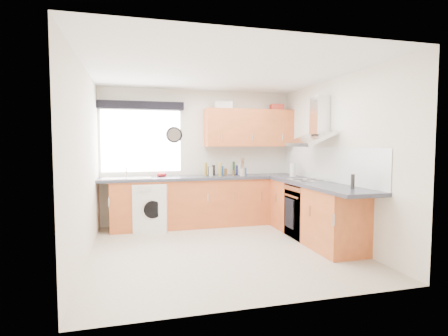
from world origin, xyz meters
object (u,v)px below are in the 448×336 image
object	(u,v)px
upper_cabinets	(249,128)
washing_machine	(152,207)
oven	(308,211)
extractor_hood	(315,127)

from	to	relation	value
upper_cabinets	washing_machine	bearing A→B (deg)	-173.08
oven	washing_machine	bearing A→B (deg)	155.40
oven	extractor_hood	world-z (taller)	extractor_hood
extractor_hood	washing_machine	xyz separation A→B (m)	(-2.50, 1.10, -1.36)
washing_machine	oven	bearing A→B (deg)	-12.50
extractor_hood	upper_cabinets	xyz separation A→B (m)	(-0.65, 1.33, 0.03)
extractor_hood	upper_cabinets	world-z (taller)	upper_cabinets
oven	washing_machine	size ratio (longest dim) A/B	1.04
extractor_hood	oven	bearing A→B (deg)	180.00
extractor_hood	upper_cabinets	bearing A→B (deg)	116.13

